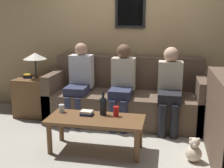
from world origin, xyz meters
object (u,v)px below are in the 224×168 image
wine_bottle (103,106)px  coffee_table (96,123)px  couch_main (125,100)px  person_left (79,80)px  drinking_glass (62,108)px  person_middle (122,82)px  person_right (170,85)px  teddy_bear (194,151)px

wine_bottle → coffee_table: bearing=-115.7°
couch_main → person_left: size_ratio=1.96×
drinking_glass → person_middle: size_ratio=0.08×
coffee_table → wine_bottle: wine_bottle is taller
drinking_glass → person_left: size_ratio=0.08×
coffee_table → drinking_glass: size_ratio=11.48×
coffee_table → wine_bottle: size_ratio=3.90×
coffee_table → couch_main: bearing=80.2°
couch_main → drinking_glass: 1.18m
coffee_table → person_right: bearing=45.7°
coffee_table → teddy_bear: (1.13, -0.04, -0.23)m
drinking_glass → person_right: 1.53m
person_right → teddy_bear: bearing=-72.5°
couch_main → drinking_glass: size_ratio=23.46×
person_middle → person_right: 0.68m
person_left → teddy_bear: size_ratio=4.25×
drinking_glass → coffee_table: bearing=-14.4°
wine_bottle → person_middle: bearing=82.5°
wine_bottle → person_right: 1.09m
couch_main → person_right: (0.66, -0.22, 0.31)m
person_middle → person_right: bearing=-3.8°
coffee_table → drinking_glass: 0.49m
coffee_table → wine_bottle: 0.22m
couch_main → person_right: bearing=-18.2°
wine_bottle → person_left: person_left is taller
person_middle → teddy_bear: (0.97, -0.95, -0.53)m
person_left → teddy_bear: (1.63, -0.98, -0.53)m
couch_main → person_middle: size_ratio=1.96×
person_left → person_middle: (0.66, -0.03, 0.00)m
drinking_glass → teddy_bear: size_ratio=0.35×
coffee_table → drinking_glass: (-0.47, 0.12, 0.11)m
wine_bottle → drinking_glass: 0.53m
person_left → teddy_bear: bearing=-31.0°
coffee_table → wine_bottle: bearing=64.3°
person_left → person_right: person_left is taller
person_middle → wine_bottle: bearing=-97.5°
wine_bottle → couch_main: bearing=82.5°
person_right → couch_main: bearing=161.8°
drinking_glass → person_right: person_right is taller
coffee_table → person_right: 1.25m
couch_main → person_right: size_ratio=2.00×
couch_main → person_middle: (-0.02, -0.17, 0.32)m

